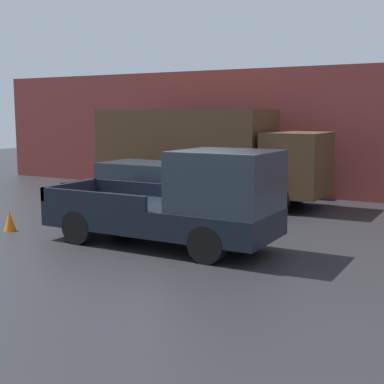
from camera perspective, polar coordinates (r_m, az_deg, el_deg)
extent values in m
plane|color=#232326|center=(12.20, -0.06, -5.47)|extent=(60.00, 60.00, 0.00)
cube|color=brown|center=(19.16, 11.69, 6.24)|extent=(28.00, 0.15, 4.53)
cube|color=black|center=(11.98, -3.45, -2.65)|extent=(5.28, 1.95, 0.57)
cube|color=#28333D|center=(11.04, 3.68, 1.20)|extent=(2.01, 1.83, 1.25)
cube|color=black|center=(13.31, -5.62, 0.37)|extent=(2.90, 0.10, 0.32)
cube|color=black|center=(11.86, -10.72, -0.71)|extent=(2.90, 0.10, 0.32)
cube|color=black|center=(13.46, -12.78, 0.29)|extent=(0.10, 1.95, 0.32)
cylinder|color=black|center=(12.01, 5.40, -3.85)|extent=(0.77, 0.26, 0.77)
cylinder|color=black|center=(10.50, 1.59, -5.60)|extent=(0.77, 0.26, 0.77)
cylinder|color=black|center=(13.63, -7.29, -2.42)|extent=(0.77, 0.26, 0.77)
cylinder|color=black|center=(12.32, -12.04, -3.68)|extent=(0.77, 0.26, 0.77)
cube|color=black|center=(15.42, -5.17, -0.27)|extent=(4.57, 1.89, 0.61)
cube|color=#28333D|center=(15.26, -4.78, 1.98)|extent=(2.52, 1.67, 0.63)
cylinder|color=black|center=(15.44, 0.97, -1.17)|extent=(0.72, 0.22, 0.72)
cylinder|color=black|center=(14.00, -2.32, -2.17)|extent=(0.72, 0.22, 0.72)
cylinder|color=black|center=(16.95, -7.50, -0.39)|extent=(0.72, 0.22, 0.72)
cylinder|color=black|center=(15.65, -11.21, -1.21)|extent=(0.72, 0.22, 0.72)
cube|color=#4C331E|center=(16.61, 11.14, 2.94)|extent=(1.70, 2.20, 1.93)
cube|color=#4C331E|center=(18.20, -0.76, 4.64)|extent=(5.89, 2.31, 2.61)
cylinder|color=black|center=(17.78, 11.14, 0.23)|extent=(0.91, 0.30, 0.91)
cylinder|color=black|center=(15.87, 8.83, -0.67)|extent=(0.91, 0.30, 0.91)
cylinder|color=black|center=(19.81, -2.28, 1.20)|extent=(0.91, 0.30, 0.91)
cylinder|color=black|center=(18.12, -5.66, 0.50)|extent=(0.91, 0.30, 0.91)
cube|color=#194CB2|center=(18.89, 12.26, 0.97)|extent=(0.45, 0.40, 1.10)
cone|color=orange|center=(14.20, -18.88, -2.94)|extent=(0.30, 0.30, 0.49)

